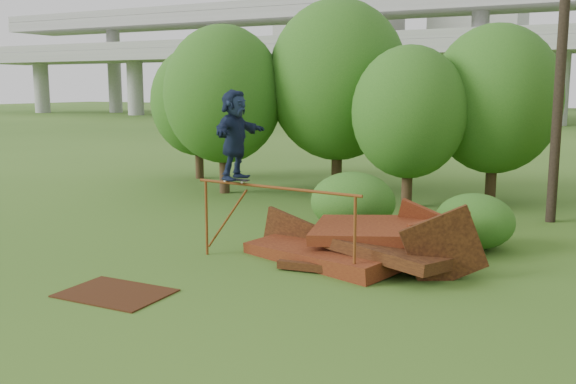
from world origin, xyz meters
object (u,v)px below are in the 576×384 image
at_px(scrap_pile, 357,246).
at_px(skater, 235,135).
at_px(flat_plate, 115,293).
at_px(utility_pole, 562,45).

bearing_deg(scrap_pile, skater, -156.67).
distance_m(scrap_pile, flat_plate, 5.29).
distance_m(scrap_pile, utility_pole, 8.77).
xyz_separation_m(skater, utility_pole, (5.92, 7.66, 2.17)).
height_order(scrap_pile, flat_plate, scrap_pile).
bearing_deg(skater, scrap_pile, -67.26).
distance_m(scrap_pile, skater, 3.65).
height_order(scrap_pile, skater, skater).
bearing_deg(flat_plate, utility_pole, 58.16).
bearing_deg(scrap_pile, utility_pole, 62.36).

